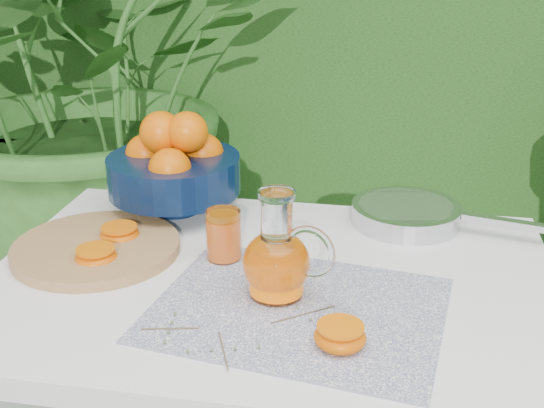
% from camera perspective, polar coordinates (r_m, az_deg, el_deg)
% --- Properties ---
extents(potted_plant_left, '(2.33, 2.33, 1.66)m').
position_cam_1_polar(potted_plant_left, '(2.52, -14.70, 10.30)').
color(potted_plant_left, '#325F20').
rests_on(potted_plant_left, ground).
extents(white_table, '(1.00, 0.70, 0.75)m').
position_cam_1_polar(white_table, '(1.25, -0.16, -9.37)').
color(white_table, white).
rests_on(white_table, ground).
extents(placemat, '(0.50, 0.42, 0.00)m').
position_cam_1_polar(placemat, '(1.11, 2.19, -8.77)').
color(placemat, '#0D1C4D').
rests_on(placemat, white_table).
extents(cutting_board, '(0.36, 0.36, 0.02)m').
position_cam_1_polar(cutting_board, '(1.33, -14.48, -3.58)').
color(cutting_board, '#A28249').
rests_on(cutting_board, white_table).
extents(fruit_bowl, '(0.33, 0.33, 0.22)m').
position_cam_1_polar(fruit_bowl, '(1.46, -8.20, 3.20)').
color(fruit_bowl, black).
rests_on(fruit_bowl, white_table).
extents(juice_pitcher, '(0.17, 0.14, 0.18)m').
position_cam_1_polar(juice_pitcher, '(1.11, 0.48, -4.73)').
color(juice_pitcher, white).
rests_on(juice_pitcher, white_table).
extents(juice_tumbler, '(0.08, 0.08, 0.09)m').
position_cam_1_polar(juice_tumbler, '(1.25, -4.07, -2.69)').
color(juice_tumbler, white).
rests_on(juice_tumbler, white_table).
extents(saute_pan, '(0.41, 0.27, 0.04)m').
position_cam_1_polar(saute_pan, '(1.43, 11.28, -0.75)').
color(saute_pan, '#BDBDC2').
rests_on(saute_pan, white_table).
extents(orange_halves, '(0.55, 0.37, 0.04)m').
position_cam_1_polar(orange_halves, '(1.20, -8.25, -5.58)').
color(orange_halves, '#EB6302').
rests_on(orange_halves, white_table).
extents(thyme_sprigs, '(0.28, 0.22, 0.01)m').
position_cam_1_polar(thyme_sprigs, '(1.05, -3.00, -10.44)').
color(thyme_sprigs, brown).
rests_on(thyme_sprigs, white_table).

